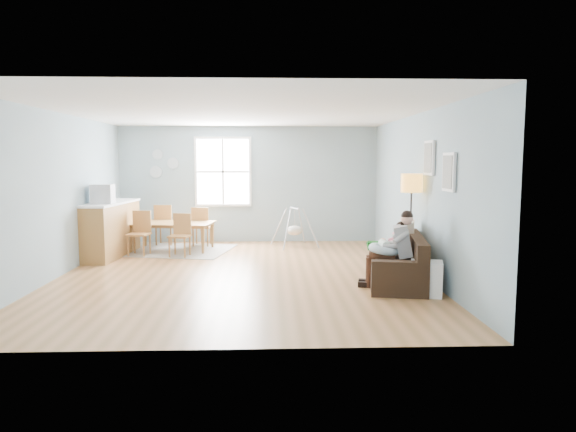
{
  "coord_description": "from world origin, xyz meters",
  "views": [
    {
      "loc": [
        0.47,
        -8.55,
        1.91
      ],
      "look_at": [
        0.78,
        -0.15,
        1.0
      ],
      "focal_mm": 32.0,
      "sensor_mm": 36.0,
      "label": 1
    }
  ],
  "objects_px": {
    "chair_ne": "(201,224)",
    "chair_nw": "(164,222)",
    "baby_swing": "(295,230)",
    "toddler": "(395,241)",
    "sofa": "(400,266)",
    "dining_table": "(172,236)",
    "father": "(393,246)",
    "floor_lamp": "(411,192)",
    "chair_sw": "(140,230)",
    "storage_cube": "(426,278)",
    "chair_se": "(181,232)",
    "counter": "(111,229)",
    "monitor": "(102,194)"
  },
  "relations": [
    {
      "from": "chair_nw",
      "to": "chair_sw",
      "type": "bearing_deg",
      "value": -102.35
    },
    {
      "from": "baby_swing",
      "to": "chair_ne",
      "type": "bearing_deg",
      "value": 175.3
    },
    {
      "from": "father",
      "to": "storage_cube",
      "type": "distance_m",
      "value": 0.72
    },
    {
      "from": "counter",
      "to": "baby_swing",
      "type": "relative_size",
      "value": 1.83
    },
    {
      "from": "toddler",
      "to": "chair_nw",
      "type": "height_order",
      "value": "toddler"
    },
    {
      "from": "counter",
      "to": "monitor",
      "type": "distance_m",
      "value": 0.81
    },
    {
      "from": "dining_table",
      "to": "baby_swing",
      "type": "bearing_deg",
      "value": 15.2
    },
    {
      "from": "chair_se",
      "to": "dining_table",
      "type": "bearing_deg",
      "value": 114.07
    },
    {
      "from": "chair_sw",
      "to": "counter",
      "type": "distance_m",
      "value": 0.57
    },
    {
      "from": "chair_se",
      "to": "counter",
      "type": "height_order",
      "value": "counter"
    },
    {
      "from": "chair_se",
      "to": "counter",
      "type": "distance_m",
      "value": 1.4
    },
    {
      "from": "chair_nw",
      "to": "monitor",
      "type": "relative_size",
      "value": 2.3
    },
    {
      "from": "dining_table",
      "to": "toddler",
      "type": "bearing_deg",
      "value": -27.41
    },
    {
      "from": "chair_nw",
      "to": "baby_swing",
      "type": "distance_m",
      "value": 2.95
    },
    {
      "from": "sofa",
      "to": "toddler",
      "type": "distance_m",
      "value": 0.42
    },
    {
      "from": "floor_lamp",
      "to": "chair_se",
      "type": "relative_size",
      "value": 1.98
    },
    {
      "from": "chair_se",
      "to": "chair_nw",
      "type": "xyz_separation_m",
      "value": [
        -0.59,
        1.33,
        0.05
      ]
    },
    {
      "from": "chair_ne",
      "to": "monitor",
      "type": "distance_m",
      "value": 2.36
    },
    {
      "from": "sofa",
      "to": "father",
      "type": "xyz_separation_m",
      "value": [
        -0.17,
        -0.24,
        0.36
      ]
    },
    {
      "from": "sofa",
      "to": "chair_nw",
      "type": "relative_size",
      "value": 2.12
    },
    {
      "from": "father",
      "to": "sofa",
      "type": "bearing_deg",
      "value": 55.14
    },
    {
      "from": "baby_swing",
      "to": "chair_sw",
      "type": "bearing_deg",
      "value": -165.64
    },
    {
      "from": "chair_ne",
      "to": "chair_sw",
      "type": "bearing_deg",
      "value": -138.12
    },
    {
      "from": "chair_se",
      "to": "monitor",
      "type": "xyz_separation_m",
      "value": [
        -1.42,
        -0.32,
        0.8
      ]
    },
    {
      "from": "toddler",
      "to": "dining_table",
      "type": "xyz_separation_m",
      "value": [
        -4.07,
        2.92,
        -0.34
      ]
    },
    {
      "from": "dining_table",
      "to": "monitor",
      "type": "bearing_deg",
      "value": -130.19
    },
    {
      "from": "floor_lamp",
      "to": "monitor",
      "type": "bearing_deg",
      "value": 163.74
    },
    {
      "from": "sofa",
      "to": "storage_cube",
      "type": "bearing_deg",
      "value": -75.44
    },
    {
      "from": "father",
      "to": "dining_table",
      "type": "bearing_deg",
      "value": 139.7
    },
    {
      "from": "chair_ne",
      "to": "chair_nw",
      "type": "bearing_deg",
      "value": 168.64
    },
    {
      "from": "storage_cube",
      "to": "counter",
      "type": "relative_size",
      "value": 0.27
    },
    {
      "from": "father",
      "to": "counter",
      "type": "distance_m",
      "value": 5.73
    },
    {
      "from": "floor_lamp",
      "to": "chair_sw",
      "type": "distance_m",
      "value": 5.45
    },
    {
      "from": "toddler",
      "to": "chair_ne",
      "type": "xyz_separation_m",
      "value": [
        -3.52,
        3.41,
        -0.14
      ]
    },
    {
      "from": "sofa",
      "to": "floor_lamp",
      "type": "bearing_deg",
      "value": 59.41
    },
    {
      "from": "storage_cube",
      "to": "chair_nw",
      "type": "bearing_deg",
      "value": 135.6
    },
    {
      "from": "storage_cube",
      "to": "sofa",
      "type": "bearing_deg",
      "value": 104.56
    },
    {
      "from": "floor_lamp",
      "to": "baby_swing",
      "type": "height_order",
      "value": "floor_lamp"
    },
    {
      "from": "floor_lamp",
      "to": "chair_ne",
      "type": "xyz_separation_m",
      "value": [
        -3.85,
        3.09,
        -0.9
      ]
    },
    {
      "from": "floor_lamp",
      "to": "counter",
      "type": "bearing_deg",
      "value": 160.19
    },
    {
      "from": "storage_cube",
      "to": "chair_sw",
      "type": "height_order",
      "value": "chair_sw"
    },
    {
      "from": "sofa",
      "to": "dining_table",
      "type": "distance_m",
      "value": 5.14
    },
    {
      "from": "sofa",
      "to": "toddler",
      "type": "bearing_deg",
      "value": 100.85
    },
    {
      "from": "storage_cube",
      "to": "monitor",
      "type": "xyz_separation_m",
      "value": [
        -5.41,
        2.84,
        1.03
      ]
    },
    {
      "from": "storage_cube",
      "to": "baby_swing",
      "type": "relative_size",
      "value": 0.49
    },
    {
      "from": "storage_cube",
      "to": "chair_se",
      "type": "relative_size",
      "value": 0.62
    },
    {
      "from": "father",
      "to": "monitor",
      "type": "relative_size",
      "value": 2.91
    },
    {
      "from": "sofa",
      "to": "chair_ne",
      "type": "bearing_deg",
      "value": 134.67
    },
    {
      "from": "toddler",
      "to": "chair_se",
      "type": "relative_size",
      "value": 0.9
    },
    {
      "from": "monitor",
      "to": "baby_swing",
      "type": "xyz_separation_m",
      "value": [
        3.75,
        1.31,
        -0.88
      ]
    }
  ]
}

